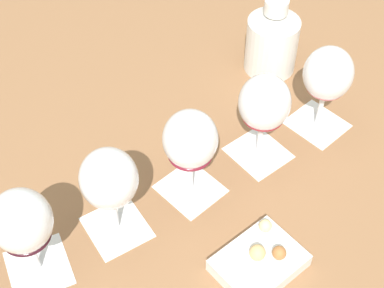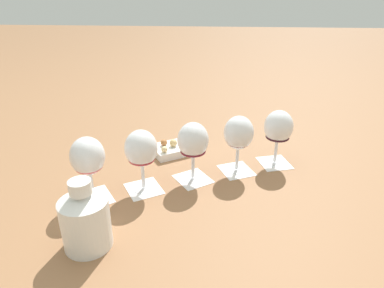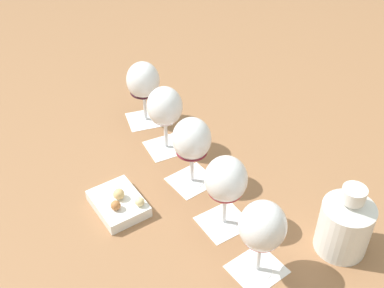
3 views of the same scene
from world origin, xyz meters
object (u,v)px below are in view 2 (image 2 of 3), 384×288
(wine_glass_4, at_px, (278,128))
(snack_dish, at_px, (172,149))
(wine_glass_3, at_px, (239,135))
(wine_glass_0, at_px, (88,159))
(wine_glass_2, at_px, (191,142))
(ceramic_vase, at_px, (85,218))
(wine_glass_1, at_px, (141,151))

(wine_glass_4, distance_m, snack_dish, 0.36)
(wine_glass_3, bearing_deg, snack_dish, 154.01)
(wine_glass_0, xyz_separation_m, wine_glass_2, (0.26, 0.12, 0.00))
(ceramic_vase, relative_size, snack_dish, 1.01)
(wine_glass_3, bearing_deg, wine_glass_0, -155.19)
(wine_glass_3, relative_size, snack_dish, 1.09)
(wine_glass_3, bearing_deg, wine_glass_1, -154.62)
(snack_dish, bearing_deg, wine_glass_2, -64.40)
(wine_glass_2, distance_m, snack_dish, 0.21)
(wine_glass_3, height_order, ceramic_vase, wine_glass_3)
(wine_glass_2, bearing_deg, wine_glass_3, 24.36)
(ceramic_vase, bearing_deg, snack_dish, 74.88)
(wine_glass_2, relative_size, wine_glass_4, 1.00)
(wine_glass_4, distance_m, ceramic_vase, 0.63)
(wine_glass_2, xyz_separation_m, ceramic_vase, (-0.21, -0.30, -0.05))
(wine_glass_2, height_order, wine_glass_3, same)
(wine_glass_1, bearing_deg, wine_glass_0, -156.40)
(ceramic_vase, bearing_deg, wine_glass_2, 55.52)
(wine_glass_2, xyz_separation_m, snack_dish, (-0.08, 0.17, -0.11))
(wine_glass_3, relative_size, ceramic_vase, 1.08)
(wine_glass_1, bearing_deg, wine_glass_2, 26.42)
(wine_glass_2, height_order, ceramic_vase, wine_glass_2)
(wine_glass_0, distance_m, wine_glass_3, 0.44)
(ceramic_vase, bearing_deg, wine_glass_4, 41.95)
(wine_glass_1, relative_size, wine_glass_2, 1.00)
(wine_glass_0, relative_size, wine_glass_1, 1.00)
(wine_glass_1, bearing_deg, wine_glass_4, 25.26)
(wine_glass_1, distance_m, snack_dish, 0.26)
(wine_glass_1, height_order, wine_glass_4, same)
(wine_glass_3, distance_m, wine_glass_4, 0.14)
(wine_glass_0, height_order, wine_glass_2, same)
(wine_glass_0, xyz_separation_m, wine_glass_3, (0.40, 0.18, -0.00))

